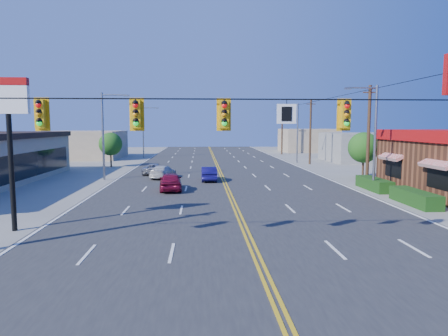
{
  "coord_description": "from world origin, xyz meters",
  "views": [
    {
      "loc": [
        -2.11,
        -15.23,
        4.99
      ],
      "look_at": [
        -0.54,
        11.13,
        2.2
      ],
      "focal_mm": 32.0,
      "sensor_mm": 36.0,
      "label": 1
    }
  ],
  "objects": [
    {
      "name": "streetlight_se",
      "position": [
        10.79,
        14.0,
        4.51
      ],
      "size": [
        2.55,
        0.25,
        8.0
      ],
      "color": "gray",
      "rests_on": "ground"
    },
    {
      "name": "pizza_hut_sign",
      "position": [
        -11.0,
        4.0,
        5.18
      ],
      "size": [
        1.9,
        0.3,
        6.85
      ],
      "color": "black",
      "rests_on": "ground"
    },
    {
      "name": "signal_span",
      "position": [
        -0.12,
        0.0,
        4.89
      ],
      "size": [
        24.32,
        0.34,
        9.0
      ],
      "color": "#47301E",
      "rests_on": "ground"
    },
    {
      "name": "road",
      "position": [
        0.0,
        20.0,
        0.03
      ],
      "size": [
        20.0,
        120.0,
        0.06
      ],
      "primitive_type": "cube",
      "color": "#2D2D30",
      "rests_on": "ground"
    },
    {
      "name": "streetlight_nw",
      "position": [
        -10.79,
        48.0,
        4.51
      ],
      "size": [
        2.55,
        0.25,
        8.0
      ],
      "color": "gray",
      "rests_on": "ground"
    },
    {
      "name": "streetlight_ne",
      "position": [
        10.79,
        38.0,
        4.51
      ],
      "size": [
        2.55,
        0.25,
        8.0
      ],
      "color": "gray",
      "rests_on": "ground"
    },
    {
      "name": "car_blue",
      "position": [
        -1.34,
        20.61,
        0.63
      ],
      "size": [
        1.4,
        3.87,
        1.27
      ],
      "primitive_type": "imported",
      "rotation": [
        0.0,
        0.0,
        3.16
      ],
      "color": "#15105D",
      "rests_on": "ground"
    },
    {
      "name": "streetlight_sw",
      "position": [
        -10.79,
        22.0,
        4.51
      ],
      "size": [
        2.55,
        0.25,
        8.0
      ],
      "color": "gray",
      "rests_on": "ground"
    },
    {
      "name": "tree_west",
      "position": [
        -13.0,
        34.0,
        2.79
      ],
      "size": [
        2.8,
        2.8,
        4.2
      ],
      "color": "#47301E",
      "rests_on": "ground"
    },
    {
      "name": "bld_east_mid",
      "position": [
        22.0,
        40.0,
        2.0
      ],
      "size": [
        12.0,
        10.0,
        4.0
      ],
      "primitive_type": "cube",
      "color": "gray",
      "rests_on": "ground"
    },
    {
      "name": "bld_east_far",
      "position": [
        19.0,
        62.0,
        2.2
      ],
      "size": [
        10.0,
        10.0,
        4.4
      ],
      "primitive_type": "cube",
      "color": "tan",
      "rests_on": "ground"
    },
    {
      "name": "car_magenta",
      "position": [
        -4.4,
        15.33,
        0.7
      ],
      "size": [
        1.98,
        4.23,
        1.4
      ],
      "primitive_type": "imported",
      "rotation": [
        0.0,
        0.0,
        3.22
      ],
      "color": "maroon",
      "rests_on": "ground"
    },
    {
      "name": "utility_pole_mid",
      "position": [
        12.2,
        36.0,
        4.2
      ],
      "size": [
        0.28,
        0.28,
        8.4
      ],
      "primitive_type": "cylinder",
      "color": "#47301E",
      "rests_on": "ground"
    },
    {
      "name": "ground",
      "position": [
        0.0,
        0.0,
        0.0
      ],
      "size": [
        160.0,
        160.0,
        0.0
      ],
      "primitive_type": "plane",
      "color": "gray",
      "rests_on": "ground"
    },
    {
      "name": "car_white",
      "position": [
        -5.67,
        22.69,
        0.6
      ],
      "size": [
        2.56,
        4.39,
        1.19
      ],
      "primitive_type": "imported",
      "rotation": [
        0.0,
        0.0,
        2.91
      ],
      "color": "silver",
      "rests_on": "ground"
    },
    {
      "name": "bld_west_far",
      "position": [
        -20.0,
        48.0,
        2.1
      ],
      "size": [
        11.0,
        12.0,
        4.2
      ],
      "primitive_type": "cube",
      "color": "tan",
      "rests_on": "ground"
    },
    {
      "name": "utility_pole_far",
      "position": [
        12.2,
        54.0,
        4.2
      ],
      "size": [
        0.28,
        0.28,
        8.4
      ],
      "primitive_type": "cylinder",
      "color": "#47301E",
      "rests_on": "ground"
    },
    {
      "name": "tree_kfc_rear",
      "position": [
        13.5,
        22.0,
        2.93
      ],
      "size": [
        2.94,
        2.94,
        4.41
      ],
      "color": "#47301E",
      "rests_on": "ground"
    },
    {
      "name": "car_silver",
      "position": [
        -6.78,
        25.79,
        0.55
      ],
      "size": [
        2.35,
        4.18,
        1.1
      ],
      "primitive_type": "imported",
      "rotation": [
        0.0,
        0.0,
        3.0
      ],
      "color": "#B5B4BA",
      "rests_on": "ground"
    },
    {
      "name": "utility_pole_near",
      "position": [
        12.2,
        18.0,
        4.2
      ],
      "size": [
        0.28,
        0.28,
        8.4
      ],
      "primitive_type": "cylinder",
      "color": "#47301E",
      "rests_on": "ground"
    }
  ]
}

